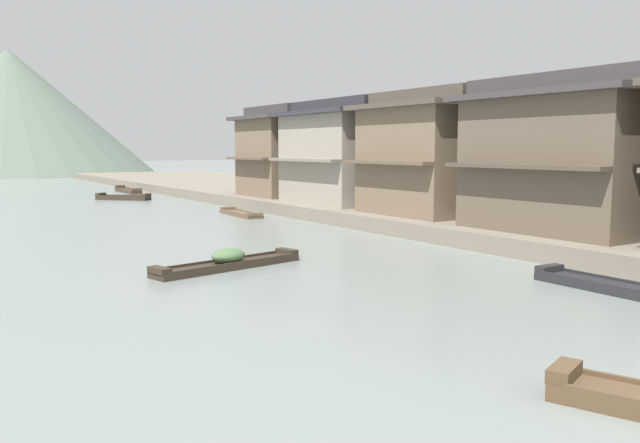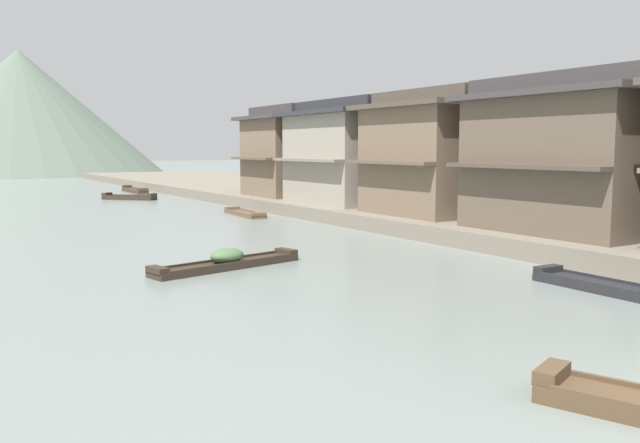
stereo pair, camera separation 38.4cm
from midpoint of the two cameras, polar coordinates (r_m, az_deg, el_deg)
riverbank_right at (r=44.25m, az=6.73°, el=1.69°), size 18.00×110.00×0.72m
boat_moored_nearest at (r=52.86m, az=-16.18°, el=2.04°), size 3.74×3.75×0.52m
boat_moored_second at (r=39.03m, az=-6.35°, el=0.70°), size 1.30×4.67×0.35m
boat_moored_third at (r=20.19m, az=23.70°, el=-5.12°), size 1.07×3.84×0.42m
boat_moored_far at (r=61.28m, az=-15.77°, el=2.63°), size 1.02×5.81×0.54m
boat_midriver_drifting at (r=21.95m, az=-7.65°, el=-3.54°), size 5.62×2.11×0.68m
house_waterfront_second at (r=27.31m, az=21.11°, el=5.43°), size 5.59×8.12×6.14m
house_waterfront_tall at (r=33.27m, az=10.77°, el=5.86°), size 6.92×6.93×6.14m
house_waterfront_narrow at (r=39.34m, az=3.06°, el=6.03°), size 6.81×7.95×6.14m
house_waterfront_far at (r=45.21m, az=-2.68°, el=6.10°), size 5.78×6.37×6.14m
hill_far_west at (r=114.82m, az=-24.68°, el=8.73°), size 43.98×43.98×19.46m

